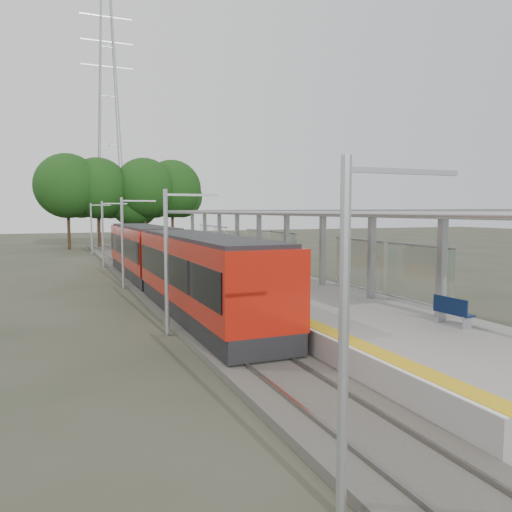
{
  "coord_description": "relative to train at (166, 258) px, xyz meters",
  "views": [
    {
      "loc": [
        -10.19,
        -11.09,
        4.62
      ],
      "look_at": [
        -0.49,
        12.45,
        2.3
      ],
      "focal_mm": 35.0,
      "sensor_mm": 36.0,
      "label": 1
    }
  ],
  "objects": [
    {
      "name": "ground",
      "position": [
        4.5,
        -15.49,
        -2.05
      ],
      "size": [
        200.0,
        200.0,
        0.0
      ],
      "primitive_type": "plane",
      "color": "#474438",
      "rests_on": "ground"
    },
    {
      "name": "trackbed",
      "position": [
        -0.0,
        4.51,
        -1.93
      ],
      "size": [
        3.0,
        70.0,
        0.24
      ],
      "primitive_type": "cube",
      "color": "#59544C",
      "rests_on": "ground"
    },
    {
      "name": "platform",
      "position": [
        4.5,
        4.51,
        -1.55
      ],
      "size": [
        6.0,
        50.0,
        1.0
      ],
      "primitive_type": "cube",
      "color": "gray",
      "rests_on": "ground"
    },
    {
      "name": "tactile_strip",
      "position": [
        1.95,
        4.51,
        -1.04
      ],
      "size": [
        0.6,
        50.0,
        0.02
      ],
      "primitive_type": "cube",
      "color": "gold",
      "rests_on": "platform"
    },
    {
      "name": "end_fence",
      "position": [
        4.5,
        29.46,
        -0.45
      ],
      "size": [
        6.0,
        0.1,
        1.2
      ],
      "primitive_type": "cube",
      "color": "#9EA0A5",
      "rests_on": "platform"
    },
    {
      "name": "train",
      "position": [
        0.0,
        0.0,
        0.0
      ],
      "size": [
        2.74,
        27.6,
        3.62
      ],
      "color": "black",
      "rests_on": "ground"
    },
    {
      "name": "canopy",
      "position": [
        6.11,
        0.7,
        2.15
      ],
      "size": [
        3.27,
        38.0,
        3.66
      ],
      "color": "#9EA0A5",
      "rests_on": "platform"
    },
    {
      "name": "pylon",
      "position": [
        3.5,
        57.51,
        16.95
      ],
      "size": [
        8.0,
        4.0,
        38.0
      ],
      "primitive_type": null,
      "color": "#9EA0A5",
      "rests_on": "ground"
    },
    {
      "name": "tree_cluster",
      "position": [
        2.77,
        37.4,
        5.21
      ],
      "size": [
        20.53,
        9.52,
        11.35
      ],
      "color": "#382316",
      "rests_on": "ground"
    },
    {
      "name": "catenary_masts",
      "position": [
        -1.72,
        3.51,
        0.86
      ],
      "size": [
        2.08,
        48.16,
        5.4
      ],
      "color": "#9EA0A5",
      "rests_on": "ground"
    },
    {
      "name": "bench_near",
      "position": [
        5.93,
        -14.63,
        -0.57
      ],
      "size": [
        0.49,
        1.36,
        0.91
      ],
      "rotation": [
        0.0,
        0.0,
        0.06
      ],
      "color": "#0D1D43",
      "rests_on": "platform"
    },
    {
      "name": "bench_mid",
      "position": [
        6.74,
        3.48,
        -0.45
      ],
      "size": [
        0.66,
        1.72,
        1.15
      ],
      "rotation": [
        0.0,
        0.0,
        -0.09
      ],
      "color": "#0D1D43",
      "rests_on": "platform"
    },
    {
      "name": "bench_far",
      "position": [
        6.39,
        16.89,
        -0.57
      ],
      "size": [
        0.57,
        1.39,
        0.92
      ],
      "rotation": [
        0.0,
        0.0,
        -0.12
      ],
      "color": "#0D1D43",
      "rests_on": "platform"
    },
    {
      "name": "info_pillar_near",
      "position": [
        5.4,
        -3.61,
        -0.21
      ],
      "size": [
        0.44,
        0.44,
        1.94
      ],
      "rotation": [
        0.0,
        0.0,
        -0.07
      ],
      "color": "beige",
      "rests_on": "platform"
    },
    {
      "name": "info_pillar_far",
      "position": [
        4.82,
        5.79,
        -0.25
      ],
      "size": [
        0.42,
        0.42,
        1.86
      ],
      "rotation": [
        0.0,
        0.0,
        -0.13
      ],
      "color": "beige",
      "rests_on": "platform"
    },
    {
      "name": "litter_bin",
      "position": [
        6.22,
        -4.02,
        -0.59
      ],
      "size": [
        0.58,
        0.58,
        0.93
      ],
      "primitive_type": "cylinder",
      "rotation": [
        0.0,
        0.0,
        0.33
      ],
      "color": "#9EA0A5",
      "rests_on": "platform"
    }
  ]
}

